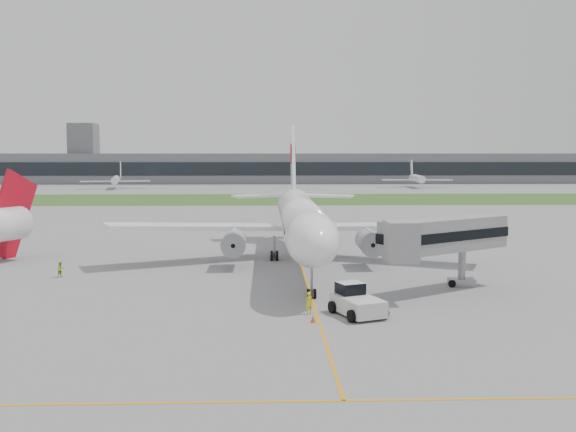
{
  "coord_description": "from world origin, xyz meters",
  "views": [
    {
      "loc": [
        -4.16,
        -73.52,
        13.29
      ],
      "look_at": [
        -1.64,
        2.0,
        6.09
      ],
      "focal_mm": 40.0,
      "sensor_mm": 36.0,
      "label": 1
    }
  ],
  "objects_px": {
    "airliner": "(300,217)",
    "ground_crew_near": "(309,303)",
    "jet_bridge": "(439,236)",
    "pushback_tug": "(356,301)"
  },
  "relations": [
    {
      "from": "airliner",
      "to": "ground_crew_near",
      "type": "height_order",
      "value": "airliner"
    },
    {
      "from": "pushback_tug",
      "to": "ground_crew_near",
      "type": "xyz_separation_m",
      "value": [
        -3.92,
        0.34,
        -0.23
      ]
    },
    {
      "from": "pushback_tug",
      "to": "ground_crew_near",
      "type": "distance_m",
      "value": 3.94
    },
    {
      "from": "airliner",
      "to": "pushback_tug",
      "type": "distance_m",
      "value": 26.68
    },
    {
      "from": "pushback_tug",
      "to": "ground_crew_near",
      "type": "height_order",
      "value": "pushback_tug"
    },
    {
      "from": "airliner",
      "to": "ground_crew_near",
      "type": "bearing_deg",
      "value": -91.49
    },
    {
      "from": "jet_bridge",
      "to": "ground_crew_near",
      "type": "height_order",
      "value": "jet_bridge"
    },
    {
      "from": "airliner",
      "to": "pushback_tug",
      "type": "relative_size",
      "value": 9.48
    },
    {
      "from": "airliner",
      "to": "jet_bridge",
      "type": "xyz_separation_m",
      "value": [
        12.52,
        -17.41,
        -0.22
      ]
    },
    {
      "from": "pushback_tug",
      "to": "jet_bridge",
      "type": "distance_m",
      "value": 13.4
    }
  ]
}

